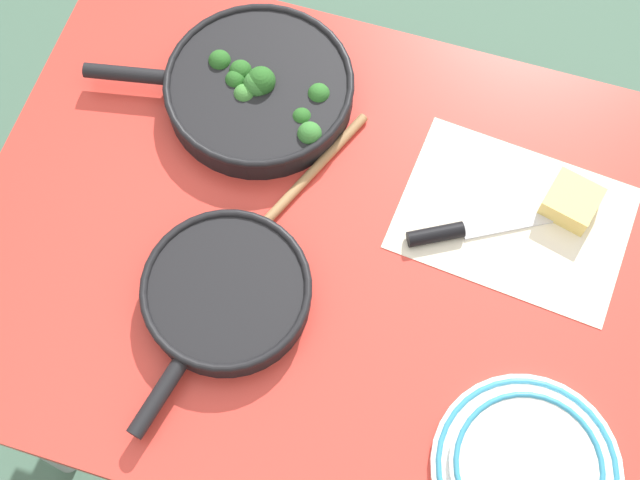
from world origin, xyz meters
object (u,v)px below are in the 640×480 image
at_px(dinner_plate_stack, 527,468).
at_px(grater_knife, 466,229).
at_px(skillet_eggs, 226,294).
at_px(cheese_block, 571,202).
at_px(wooden_spoon, 267,220).
at_px(skillet_broccoli, 258,89).

bearing_deg(dinner_plate_stack, grater_knife, 116.56).
distance_m(skillet_eggs, cheese_block, 0.53).
bearing_deg(skillet_eggs, dinner_plate_stack, 88.99).
xyz_separation_m(wooden_spoon, cheese_block, (0.43, 0.16, 0.01)).
distance_m(skillet_eggs, dinner_plate_stack, 0.48).
distance_m(wooden_spoon, cheese_block, 0.46).
xyz_separation_m(grater_knife, cheese_block, (0.14, 0.08, 0.01)).
xyz_separation_m(cheese_block, dinner_plate_stack, (0.02, -0.40, -0.01)).
relative_size(skillet_broccoli, skillet_eggs, 1.20).
distance_m(wooden_spoon, grater_knife, 0.30).
relative_size(wooden_spoon, grater_knife, 1.51).
relative_size(grater_knife, cheese_block, 2.65).
relative_size(skillet_eggs, wooden_spoon, 0.99).
relative_size(cheese_block, dinner_plate_stack, 0.35).
bearing_deg(skillet_broccoli, dinner_plate_stack, 129.09).
bearing_deg(cheese_block, dinner_plate_stack, -87.30).
height_order(skillet_eggs, grater_knife, skillet_eggs).
bearing_deg(grater_knife, dinner_plate_stack, -92.56).
distance_m(skillet_eggs, wooden_spoon, 0.14).
bearing_deg(grater_knife, skillet_broccoli, 131.63).
bearing_deg(skillet_broccoli, wooden_spoon, 101.06).
bearing_deg(wooden_spoon, dinner_plate_stack, 84.07).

